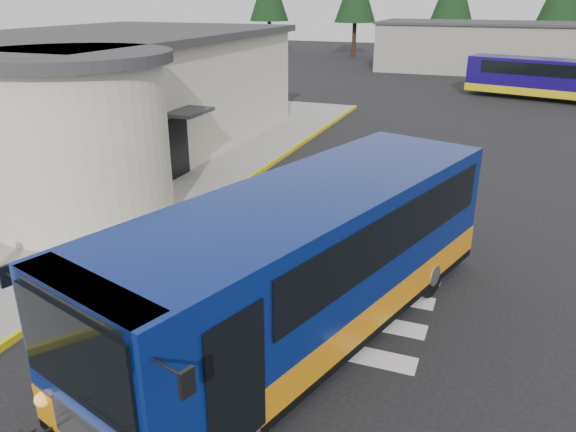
% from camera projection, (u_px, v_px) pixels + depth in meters
% --- Properties ---
extents(ground, '(140.00, 140.00, 0.00)m').
position_uv_depth(ground, '(298.00, 264.00, 14.26)').
color(ground, black).
rests_on(ground, ground).
extents(sidewalk, '(10.00, 34.00, 0.15)m').
position_uv_depth(sidewalk, '(108.00, 178.00, 20.73)').
color(sidewalk, gray).
rests_on(sidewalk, ground).
extents(curb_strip, '(0.12, 34.00, 0.16)m').
position_uv_depth(curb_strip, '(227.00, 194.00, 19.06)').
color(curb_strip, gold).
rests_on(curb_strip, ground).
extents(station_building, '(12.70, 18.70, 4.80)m').
position_uv_depth(station_building, '(109.00, 95.00, 22.95)').
color(station_building, beige).
rests_on(station_building, ground).
extents(crosswalk, '(8.00, 5.35, 0.01)m').
position_uv_depth(crosswalk, '(268.00, 274.00, 13.73)').
color(crosswalk, silver).
rests_on(crosswalk, ground).
extents(depot_building, '(26.40, 8.40, 4.20)m').
position_uv_depth(depot_building, '(534.00, 48.00, 47.87)').
color(depot_building, gray).
rests_on(depot_building, ground).
extents(transit_bus, '(6.13, 11.04, 3.03)m').
position_uv_depth(transit_bus, '(308.00, 268.00, 10.88)').
color(transit_bus, navy).
rests_on(transit_bus, ground).
extents(pedestrian_b, '(1.07, 1.12, 1.82)m').
position_uv_depth(pedestrian_b, '(95.00, 204.00, 15.31)').
color(pedestrian_b, black).
rests_on(pedestrian_b, sidewalk).
extents(far_bus_a, '(8.95, 4.61, 2.22)m').
position_uv_depth(far_bus_a, '(538.00, 76.00, 36.26)').
color(far_bus_a, '#130758').
rests_on(far_bus_a, ground).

